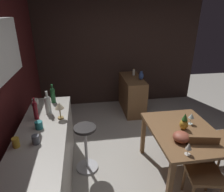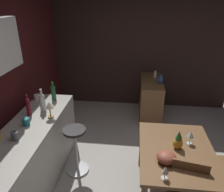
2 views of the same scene
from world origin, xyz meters
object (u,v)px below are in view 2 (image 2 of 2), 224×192
wine_bottle_green (53,92)px  bar_stool (76,149)px  wine_bottle_ruby (28,106)px  fruit_bowl (166,157)px  counter_lamp (49,106)px  vase_ceramic_blue (160,79)px  wine_bottle_clear (42,101)px  sideboard_cabinet (150,98)px  pillar_candle_tall (155,74)px  cup_teal (26,122)px  wine_glass_right (165,170)px  pineapple_centerpiece (178,141)px  dining_table (176,156)px  cup_slate (15,136)px  wine_glass_left (191,135)px  cup_white (37,97)px

wine_bottle_green → bar_stool: bearing=-139.8°
bar_stool → wine_bottle_ruby: bearing=86.4°
fruit_bowl → counter_lamp: 1.61m
wine_bottle_green → vase_ceramic_blue: (1.11, -1.77, -0.12)m
wine_bottle_clear → wine_bottle_green: bearing=-3.5°
sideboard_cabinet → bar_stool: bearing=148.1°
bar_stool → pillar_candle_tall: bearing=-31.2°
sideboard_cabinet → pillar_candle_tall: bearing=-23.3°
pillar_candle_tall → cup_teal: bearing=141.4°
counter_lamp → wine_bottle_clear: bearing=45.2°
wine_glass_right → pineapple_centerpiece: 0.54m
bar_stool → wine_bottle_ruby: (0.04, 0.63, 0.65)m
dining_table → fruit_bowl: 0.31m
sideboard_cabinet → wine_bottle_green: wine_bottle_green is taller
fruit_bowl → cup_teal: (0.31, 1.74, 0.15)m
bar_stool → cup_slate: cup_slate is taller
dining_table → wine_bottle_clear: bearing=75.4°
wine_bottle_green → wine_bottle_clear: size_ratio=0.89×
dining_table → counter_lamp: counter_lamp is taller
wine_glass_left → cup_white: 2.35m
sideboard_cabinet → counter_lamp: size_ratio=4.68×
wine_bottle_ruby → cup_slate: bearing=-170.1°
pineapple_centerpiece → wine_bottle_ruby: size_ratio=0.78×
wine_glass_left → wine_bottle_clear: (0.33, 2.00, 0.18)m
wine_bottle_green → wine_bottle_ruby: 0.54m
sideboard_cabinet → cup_slate: size_ratio=9.48×
wine_glass_right → wine_bottle_green: bearing=50.6°
bar_stool → vase_ceramic_blue: (1.66, -1.30, 0.52)m
wine_bottle_clear → wine_glass_left: bearing=-99.4°
dining_table → vase_ceramic_blue: vase_ceramic_blue is taller
dining_table → pineapple_centerpiece: size_ratio=4.80×
pillar_candle_tall → vase_ceramic_blue: size_ratio=0.84×
sideboard_cabinet → wine_bottle_clear: wine_bottle_clear is taller
wine_glass_right → pineapple_centerpiece: bearing=-22.2°
dining_table → pineapple_centerpiece: bearing=-12.5°
wine_bottle_green → cup_slate: (-1.08, 0.07, -0.09)m
counter_lamp → bar_stool: bearing=-90.6°
cup_white → wine_bottle_green: bearing=-84.7°
cup_slate → vase_ceramic_blue: size_ratio=0.59×
pillar_candle_tall → wine_glass_left: bearing=-172.7°
sideboard_cabinet → wine_bottle_ruby: wine_bottle_ruby is taller
wine_glass_right → pineapple_centerpiece: (0.50, -0.21, -0.01)m
counter_lamp → cup_white: bearing=39.0°
sideboard_cabinet → vase_ceramic_blue: bearing=-142.3°
wine_glass_right → cup_slate: bearing=81.6°
wine_glass_left → wine_glass_right: wine_glass_left is taller
sideboard_cabinet → wine_glass_right: size_ratio=7.16×
pineapple_centerpiece → wine_bottle_green: size_ratio=0.80×
sideboard_cabinet → wine_bottle_clear: bearing=135.5°
dining_table → fruit_bowl: size_ratio=5.44×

